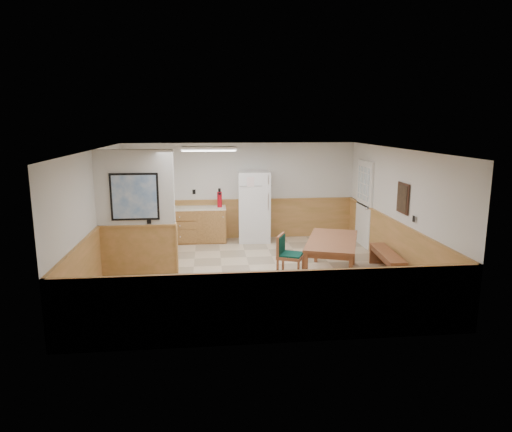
{
  "coord_description": "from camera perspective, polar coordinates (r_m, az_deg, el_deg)",
  "views": [
    {
      "loc": [
        -0.83,
        -8.78,
        3.0
      ],
      "look_at": [
        0.14,
        0.4,
        1.11
      ],
      "focal_mm": 32.0,
      "sensor_mm": 36.0,
      "label": 1
    }
  ],
  "objects": [
    {
      "name": "wainscot_right",
      "position": [
        9.89,
        16.88,
        -3.58
      ],
      "size": [
        0.04,
        6.0,
        1.0
      ],
      "primitive_type": "cube",
      "color": "tan",
      "rests_on": "ground"
    },
    {
      "name": "exterior_door",
      "position": [
        11.5,
        13.34,
        1.5
      ],
      "size": [
        0.07,
        1.02,
        2.15
      ],
      "color": "white",
      "rests_on": "ground"
    },
    {
      "name": "refrigerator",
      "position": [
        11.66,
        -0.22,
        1.2
      ],
      "size": [
        0.83,
        0.74,
        1.8
      ],
      "rotation": [
        0.0,
        0.0,
        -0.06
      ],
      "color": "white",
      "rests_on": "ground"
    },
    {
      "name": "wall_painting",
      "position": [
        9.4,
        17.88,
        2.14
      ],
      "size": [
        0.04,
        0.5,
        0.6
      ],
      "color": "#382116",
      "rests_on": "right_wall"
    },
    {
      "name": "ceiling",
      "position": [
        8.83,
        -0.63,
        8.33
      ],
      "size": [
        6.0,
        6.0,
        0.02
      ],
      "primitive_type": "cube",
      "color": "silver",
      "rests_on": "back_wall"
    },
    {
      "name": "dining_bench",
      "position": [
        9.6,
        16.04,
        -4.98
      ],
      "size": [
        0.44,
        1.51,
        0.45
      ],
      "rotation": [
        0.0,
        0.0,
        -0.08
      ],
      "color": "#9D5D39",
      "rests_on": "ground"
    },
    {
      "name": "kitchen_counter",
      "position": [
        11.75,
        -7.73,
        -1.02
      ],
      "size": [
        2.2,
        0.61,
        1.0
      ],
      "color": "#AF7B3E",
      "rests_on": "ground"
    },
    {
      "name": "dining_table",
      "position": [
        9.12,
        9.5,
        -3.46
      ],
      "size": [
        1.49,
        2.04,
        0.75
      ],
      "rotation": [
        0.0,
        0.0,
        -0.34
      ],
      "color": "#9D5D39",
      "rests_on": "ground"
    },
    {
      "name": "dining_chair",
      "position": [
        9.03,
        3.79,
        -4.56
      ],
      "size": [
        0.79,
        0.68,
        0.85
      ],
      "rotation": [
        0.0,
        0.0,
        -0.42
      ],
      "color": "#9D5D39",
      "rests_on": "ground"
    },
    {
      "name": "right_wall",
      "position": [
        9.74,
        17.25,
        0.69
      ],
      "size": [
        0.02,
        6.0,
        2.5
      ],
      "primitive_type": "cube",
      "color": "silver",
      "rests_on": "ground"
    },
    {
      "name": "partition_wall",
      "position": [
        9.26,
        -14.74,
        0.18
      ],
      "size": [
        1.5,
        0.2,
        2.5
      ],
      "color": "silver",
      "rests_on": "ground"
    },
    {
      "name": "fluorescent_fixture",
      "position": [
        10.1,
        -5.91,
        8.37
      ],
      "size": [
        1.2,
        0.3,
        0.09
      ],
      "color": "white",
      "rests_on": "ceiling"
    },
    {
      "name": "wainscot_left",
      "position": [
        9.38,
        -19.11,
        -4.54
      ],
      "size": [
        0.04,
        6.0,
        1.0
      ],
      "primitive_type": "cube",
      "color": "tan",
      "rests_on": "ground"
    },
    {
      "name": "ground",
      "position": [
        9.32,
        -0.6,
        -7.22
      ],
      "size": [
        6.0,
        6.0,
        0.0
      ],
      "primitive_type": "plane",
      "color": "beige",
      "rests_on": "ground"
    },
    {
      "name": "fire_extinguisher",
      "position": [
        11.57,
        -4.58,
        2.14
      ],
      "size": [
        0.13,
        0.13,
        0.48
      ],
      "rotation": [
        0.0,
        0.0,
        -0.04
      ],
      "color": "#B20916",
      "rests_on": "kitchen_counter"
    },
    {
      "name": "wainscot_back",
      "position": [
        12.05,
        -1.95,
        -0.41
      ],
      "size": [
        6.0,
        0.04,
        1.0
      ],
      "primitive_type": "cube",
      "color": "tan",
      "rests_on": "ground"
    },
    {
      "name": "back_wall",
      "position": [
        11.94,
        -1.98,
        3.14
      ],
      "size": [
        6.0,
        0.02,
        2.5
      ],
      "primitive_type": "cube",
      "color": "silver",
      "rests_on": "ground"
    },
    {
      "name": "kitchen_window",
      "position": [
        11.91,
        -12.14,
        4.32
      ],
      "size": [
        0.8,
        0.04,
        1.0
      ],
      "color": "white",
      "rests_on": "back_wall"
    },
    {
      "name": "left_wall",
      "position": [
        9.21,
        -19.53,
        -0.05
      ],
      "size": [
        0.02,
        6.0,
        2.5
      ],
      "primitive_type": "cube",
      "color": "silver",
      "rests_on": "ground"
    },
    {
      "name": "soap_bottle",
      "position": [
        11.73,
        -13.15,
        1.52
      ],
      "size": [
        0.1,
        0.1,
        0.23
      ],
      "primitive_type": "cylinder",
      "rotation": [
        0.0,
        0.0,
        0.39
      ],
      "color": "#1A9340",
      "rests_on": "kitchen_counter"
    }
  ]
}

